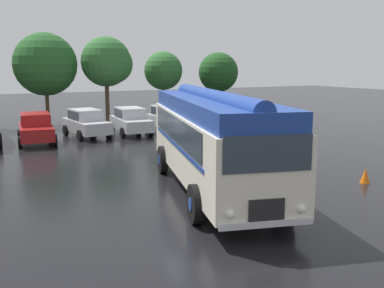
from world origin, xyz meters
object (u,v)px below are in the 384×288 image
object	(u,v)px
car_near_left	(36,128)
car_far_right	(168,118)
traffic_cone	(365,176)
car_mid_right	(131,121)
vintage_bus	(213,137)
car_mid_left	(86,123)

from	to	relation	value
car_near_left	car_far_right	distance (m)	8.48
car_far_right	traffic_cone	distance (m)	15.43
traffic_cone	car_mid_right	bearing A→B (deg)	102.77
vintage_bus	car_far_right	bearing A→B (deg)	71.05
car_mid_left	car_mid_right	bearing A→B (deg)	-5.56
vintage_bus	car_mid_right	size ratio (longest dim) A/B	2.40
car_mid_left	car_far_right	xyz separation A→B (m)	(5.40, -0.17, 0.00)
traffic_cone	car_far_right	bearing A→B (deg)	93.00
vintage_bus	car_far_right	size ratio (longest dim) A/B	2.45
car_near_left	traffic_cone	size ratio (longest dim) A/B	7.94
car_mid_left	car_mid_right	distance (m)	2.75
traffic_cone	car_near_left	bearing A→B (deg)	122.24
car_mid_left	traffic_cone	world-z (taller)	car_mid_left
car_far_right	traffic_cone	world-z (taller)	car_far_right
car_mid_left	car_far_right	bearing A→B (deg)	-1.79
car_near_left	car_mid_left	distance (m)	3.18
car_mid_left	car_mid_right	world-z (taller)	same
car_mid_right	car_far_right	xyz separation A→B (m)	(2.66, 0.10, 0.00)
car_near_left	car_far_right	bearing A→B (deg)	4.90
car_mid_right	vintage_bus	bearing A→B (deg)	-98.45
car_mid_left	traffic_cone	bearing A→B (deg)	-68.26
car_mid_right	traffic_cone	distance (m)	15.70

